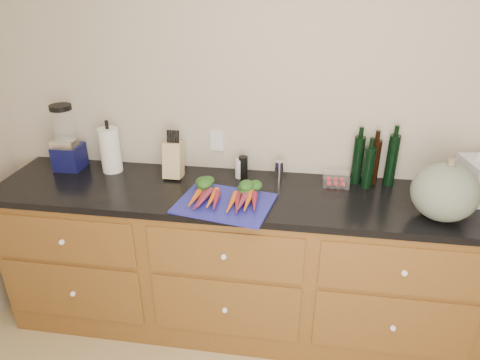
% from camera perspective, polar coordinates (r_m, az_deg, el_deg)
% --- Properties ---
extents(wall_back, '(4.10, 0.05, 2.60)m').
position_cam_1_polar(wall_back, '(2.54, 10.47, 8.45)').
color(wall_back, beige).
rests_on(wall_back, ground).
extents(cabinets, '(3.60, 0.64, 0.90)m').
position_cam_1_polar(cabinets, '(2.64, 9.09, -11.66)').
color(cabinets, brown).
rests_on(cabinets, ground).
extents(countertop, '(3.64, 0.62, 0.04)m').
position_cam_1_polar(countertop, '(2.39, 9.86, -2.61)').
color(countertop, black).
rests_on(countertop, cabinets).
extents(cutting_board, '(0.54, 0.45, 0.01)m').
position_cam_1_polar(cutting_board, '(2.26, -2.03, -3.13)').
color(cutting_board, '#212294').
rests_on(cutting_board, countertop).
extents(carrots, '(0.39, 0.29, 0.06)m').
position_cam_1_polar(carrots, '(2.29, -1.84, -1.94)').
color(carrots, orange).
rests_on(carrots, cutting_board).
extents(squash, '(0.32, 0.32, 0.29)m').
position_cam_1_polar(squash, '(2.31, 25.63, -1.46)').
color(squash, '#556454').
rests_on(squash, countertop).
extents(blender_appliance, '(0.16, 0.16, 0.41)m').
position_cam_1_polar(blender_appliance, '(2.82, -22.14, 4.79)').
color(blender_appliance, '#0E1043').
rests_on(blender_appliance, countertop).
extents(paper_towel, '(0.12, 0.12, 0.27)m').
position_cam_1_polar(paper_towel, '(2.71, -16.90, 3.83)').
color(paper_towel, white).
rests_on(paper_towel, countertop).
extents(knife_block, '(0.11, 0.11, 0.21)m').
position_cam_1_polar(knife_block, '(2.56, -8.86, 2.65)').
color(knife_block, tan).
rests_on(knife_block, countertop).
extents(grinder_salt, '(0.05, 0.05, 0.12)m').
position_cam_1_polar(grinder_salt, '(2.53, -0.07, 1.55)').
color(grinder_salt, silver).
rests_on(grinder_salt, countertop).
extents(grinder_pepper, '(0.05, 0.05, 0.14)m').
position_cam_1_polar(grinder_pepper, '(2.53, 0.43, 1.70)').
color(grinder_pepper, black).
rests_on(grinder_pepper, countertop).
extents(canister_chrome, '(0.05, 0.05, 0.12)m').
position_cam_1_polar(canister_chrome, '(2.51, 5.23, 1.24)').
color(canister_chrome, silver).
rests_on(canister_chrome, countertop).
extents(tomato_box, '(0.15, 0.12, 0.07)m').
position_cam_1_polar(tomato_box, '(2.52, 12.67, 0.12)').
color(tomato_box, white).
rests_on(tomato_box, countertop).
extents(bottles, '(0.25, 0.13, 0.30)m').
position_cam_1_polar(bottles, '(2.54, 17.35, 2.28)').
color(bottles, black).
rests_on(bottles, countertop).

